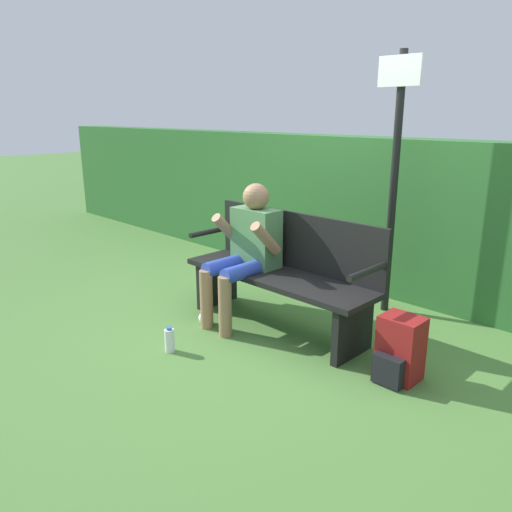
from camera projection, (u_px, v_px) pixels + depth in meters
ground_plane at (276, 327)px, 4.33m from camera, size 40.00×40.00×0.00m
hedge_back at (376, 215)px, 5.14m from camera, size 12.00×0.40×1.55m
park_bench at (283, 271)px, 4.24m from camera, size 1.79×0.51×0.97m
person_seated at (247, 246)px, 4.30m from camera, size 0.57×0.65×1.21m
backpack at (399, 350)px, 3.43m from camera, size 0.28×0.30×0.46m
water_bottle at (170, 340)px, 3.86m from camera, size 0.08×0.08×0.20m
signpost at (394, 169)px, 4.34m from camera, size 0.39×0.09×2.29m
litter_crumple at (205, 318)px, 4.37m from camera, size 0.11×0.11×0.11m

